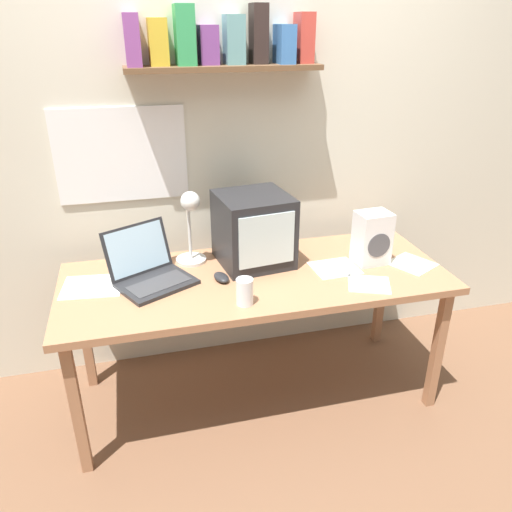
{
  "coord_description": "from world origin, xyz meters",
  "views": [
    {
      "loc": [
        -0.52,
        -2.03,
        1.79
      ],
      "look_at": [
        0.0,
        0.0,
        0.81
      ],
      "focal_mm": 35.0,
      "sensor_mm": 36.0,
      "label": 1
    }
  ],
  "objects_px": {
    "computer_mouse": "(221,277)",
    "loose_paper_near_monitor": "(369,284)",
    "laptop": "(148,269)",
    "desk_lamp": "(190,221)",
    "corner_desk": "(256,285)",
    "printed_handout": "(412,264)",
    "loose_paper_near_laptop": "(335,268)",
    "space_heater": "(372,238)",
    "juice_glass": "(245,293)",
    "crt_monitor": "(254,229)",
    "open_notebook": "(92,286)"
  },
  "relations": [
    {
      "from": "computer_mouse",
      "to": "loose_paper_near_monitor",
      "type": "height_order",
      "value": "computer_mouse"
    },
    {
      "from": "laptop",
      "to": "desk_lamp",
      "type": "relative_size",
      "value": 1.12
    },
    {
      "from": "corner_desk",
      "to": "printed_handout",
      "type": "distance_m",
      "value": 0.78
    },
    {
      "from": "corner_desk",
      "to": "computer_mouse",
      "type": "bearing_deg",
      "value": -176.02
    },
    {
      "from": "laptop",
      "to": "corner_desk",
      "type": "bearing_deg",
      "value": -35.48
    },
    {
      "from": "desk_lamp",
      "to": "loose_paper_near_laptop",
      "type": "bearing_deg",
      "value": -25.04
    },
    {
      "from": "laptop",
      "to": "loose_paper_near_laptop",
      "type": "distance_m",
      "value": 0.89
    },
    {
      "from": "space_heater",
      "to": "loose_paper_near_laptop",
      "type": "height_order",
      "value": "space_heater"
    },
    {
      "from": "juice_glass",
      "to": "computer_mouse",
      "type": "distance_m",
      "value": 0.24
    },
    {
      "from": "crt_monitor",
      "to": "laptop",
      "type": "relative_size",
      "value": 0.88
    },
    {
      "from": "corner_desk",
      "to": "laptop",
      "type": "xyz_separation_m",
      "value": [
        -0.49,
        0.07,
        0.12
      ]
    },
    {
      "from": "corner_desk",
      "to": "open_notebook",
      "type": "bearing_deg",
      "value": 174.48
    },
    {
      "from": "corner_desk",
      "to": "computer_mouse",
      "type": "distance_m",
      "value": 0.18
    },
    {
      "from": "loose_paper_near_monitor",
      "to": "loose_paper_near_laptop",
      "type": "xyz_separation_m",
      "value": [
        -0.09,
        0.19,
        0.0
      ]
    },
    {
      "from": "crt_monitor",
      "to": "juice_glass",
      "type": "bearing_deg",
      "value": -116.53
    },
    {
      "from": "printed_handout",
      "to": "corner_desk",
      "type": "bearing_deg",
      "value": 174.36
    },
    {
      "from": "space_heater",
      "to": "open_notebook",
      "type": "distance_m",
      "value": 1.34
    },
    {
      "from": "corner_desk",
      "to": "loose_paper_near_monitor",
      "type": "height_order",
      "value": "loose_paper_near_monitor"
    },
    {
      "from": "laptop",
      "to": "desk_lamp",
      "type": "distance_m",
      "value": 0.3
    },
    {
      "from": "crt_monitor",
      "to": "juice_glass",
      "type": "distance_m",
      "value": 0.43
    },
    {
      "from": "corner_desk",
      "to": "space_heater",
      "type": "height_order",
      "value": "space_heater"
    },
    {
      "from": "computer_mouse",
      "to": "desk_lamp",
      "type": "bearing_deg",
      "value": 116.75
    },
    {
      "from": "laptop",
      "to": "juice_glass",
      "type": "distance_m",
      "value": 0.49
    },
    {
      "from": "space_heater",
      "to": "computer_mouse",
      "type": "xyz_separation_m",
      "value": [
        -0.75,
        -0.01,
        -0.11
      ]
    },
    {
      "from": "printed_handout",
      "to": "computer_mouse",
      "type": "bearing_deg",
      "value": 176.07
    },
    {
      "from": "loose_paper_near_monitor",
      "to": "printed_handout",
      "type": "relative_size",
      "value": 0.91
    },
    {
      "from": "juice_glass",
      "to": "open_notebook",
      "type": "xyz_separation_m",
      "value": [
        -0.64,
        0.32,
        -0.05
      ]
    },
    {
      "from": "crt_monitor",
      "to": "open_notebook",
      "type": "xyz_separation_m",
      "value": [
        -0.77,
        -0.07,
        -0.17
      ]
    },
    {
      "from": "juice_glass",
      "to": "loose_paper_near_laptop",
      "type": "xyz_separation_m",
      "value": [
        0.5,
        0.22,
        -0.05
      ]
    },
    {
      "from": "computer_mouse",
      "to": "open_notebook",
      "type": "distance_m",
      "value": 0.58
    },
    {
      "from": "crt_monitor",
      "to": "loose_paper_near_monitor",
      "type": "height_order",
      "value": "crt_monitor"
    },
    {
      "from": "crt_monitor",
      "to": "loose_paper_near_laptop",
      "type": "distance_m",
      "value": 0.44
    },
    {
      "from": "corner_desk",
      "to": "loose_paper_near_laptop",
      "type": "bearing_deg",
      "value": -3.92
    },
    {
      "from": "computer_mouse",
      "to": "loose_paper_near_monitor",
      "type": "distance_m",
      "value": 0.68
    },
    {
      "from": "juice_glass",
      "to": "open_notebook",
      "type": "distance_m",
      "value": 0.71
    },
    {
      "from": "juice_glass",
      "to": "loose_paper_near_monitor",
      "type": "relative_size",
      "value": 0.5
    },
    {
      "from": "desk_lamp",
      "to": "space_heater",
      "type": "xyz_separation_m",
      "value": [
        0.86,
        -0.19,
        -0.1
      ]
    },
    {
      "from": "laptop",
      "to": "space_heater",
      "type": "relative_size",
      "value": 1.63
    },
    {
      "from": "desk_lamp",
      "to": "printed_handout",
      "type": "height_order",
      "value": "desk_lamp"
    },
    {
      "from": "crt_monitor",
      "to": "laptop",
      "type": "bearing_deg",
      "value": -178.68
    },
    {
      "from": "laptop",
      "to": "printed_handout",
      "type": "distance_m",
      "value": 1.28
    },
    {
      "from": "juice_glass",
      "to": "computer_mouse",
      "type": "bearing_deg",
      "value": 103.9
    },
    {
      "from": "desk_lamp",
      "to": "space_heater",
      "type": "height_order",
      "value": "desk_lamp"
    },
    {
      "from": "laptop",
      "to": "juice_glass",
      "type": "relative_size",
      "value": 3.64
    },
    {
      "from": "laptop",
      "to": "computer_mouse",
      "type": "relative_size",
      "value": 3.64
    },
    {
      "from": "open_notebook",
      "to": "crt_monitor",
      "type": "bearing_deg",
      "value": 5.5
    },
    {
      "from": "computer_mouse",
      "to": "loose_paper_near_laptop",
      "type": "bearing_deg",
      "value": -1.53
    },
    {
      "from": "crt_monitor",
      "to": "open_notebook",
      "type": "distance_m",
      "value": 0.79
    },
    {
      "from": "loose_paper_near_monitor",
      "to": "loose_paper_near_laptop",
      "type": "height_order",
      "value": "same"
    },
    {
      "from": "desk_lamp",
      "to": "juice_glass",
      "type": "bearing_deg",
      "value": -76.3
    }
  ]
}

